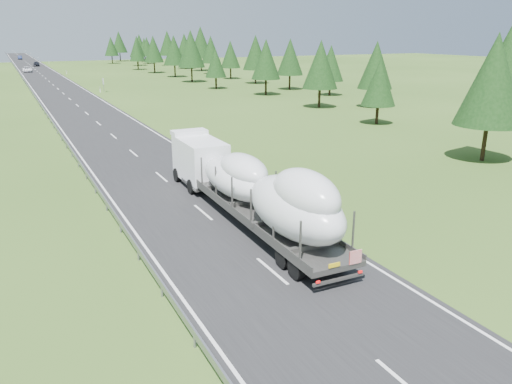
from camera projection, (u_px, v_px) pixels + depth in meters
name	position (u px, v px, depth m)	size (l,w,h in m)	color
ground	(272.00, 271.00, 23.42)	(400.00, 400.00, 0.00)	#34501A
road_surface	(53.00, 85.00, 108.47)	(10.00, 400.00, 0.02)	black
guardrail	(26.00, 83.00, 105.97)	(0.10, 400.00, 0.76)	slate
marker_posts	(57.00, 67.00, 157.88)	(0.13, 350.08, 1.00)	silver
highway_sign	(103.00, 82.00, 94.01)	(0.08, 0.90, 2.60)	slate
tree_line_right	(238.00, 52.00, 111.29)	(27.93, 242.47, 12.65)	black
boat_truck	(252.00, 185.00, 28.62)	(3.32, 20.22, 4.65)	white
distant_van	(27.00, 69.00, 142.98)	(2.51, 5.45, 1.51)	white
distant_car_dark	(36.00, 64.00, 168.21)	(1.88, 4.67, 1.59)	black
distant_car_blue	(20.00, 58.00, 211.77)	(1.67, 4.78, 1.57)	#192347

